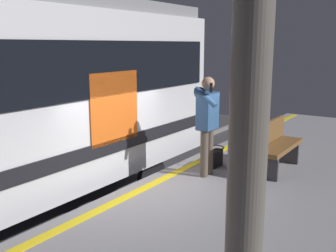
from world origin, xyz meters
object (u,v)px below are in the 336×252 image
(station_column, at_px, (249,114))
(bench, at_px, (276,144))
(passenger, at_px, (207,118))
(handbag, at_px, (215,157))

(station_column, distance_m, bench, 4.55)
(station_column, height_order, bench, station_column)
(passenger, distance_m, handbag, 0.99)
(passenger, relative_size, station_column, 0.49)
(handbag, relative_size, bench, 0.26)
(passenger, distance_m, bench, 1.41)
(bench, bearing_deg, handbag, -66.74)
(station_column, bearing_deg, handbag, -149.98)
(station_column, relative_size, bench, 2.42)
(station_column, xyz_separation_m, bench, (-4.20, -1.18, -1.28))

